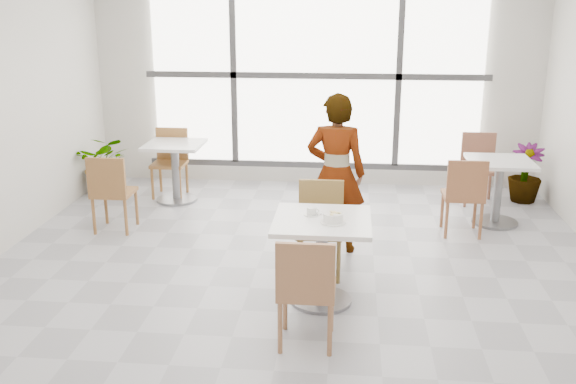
# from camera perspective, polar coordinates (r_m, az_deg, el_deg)

# --- Properties ---
(floor) EXTENTS (7.00, 7.00, 0.00)m
(floor) POSITION_cam_1_polar(r_m,az_deg,el_deg) (5.80, 0.29, -8.63)
(floor) COLOR #9E9EA5
(floor) RESTS_ON ground
(wall_back) EXTENTS (6.00, 0.00, 6.00)m
(wall_back) POSITION_cam_1_polar(r_m,az_deg,el_deg) (8.79, 2.46, 10.31)
(wall_back) COLOR silver
(wall_back) RESTS_ON ground
(wall_front) EXTENTS (6.00, 0.00, 6.00)m
(wall_front) POSITION_cam_1_polar(r_m,az_deg,el_deg) (2.04, -9.03, -12.51)
(wall_front) COLOR silver
(wall_front) RESTS_ON ground
(window) EXTENTS (4.60, 0.07, 2.52)m
(window) POSITION_cam_1_polar(r_m,az_deg,el_deg) (8.72, 2.44, 10.26)
(window) COLOR white
(window) RESTS_ON ground
(main_table) EXTENTS (0.80, 0.80, 0.75)m
(main_table) POSITION_cam_1_polar(r_m,az_deg,el_deg) (5.39, 3.02, -4.66)
(main_table) COLOR white
(main_table) RESTS_ON ground
(chair_near) EXTENTS (0.42, 0.42, 0.87)m
(chair_near) POSITION_cam_1_polar(r_m,az_deg,el_deg) (4.70, 1.61, -8.30)
(chair_near) COLOR #A26C47
(chair_near) RESTS_ON ground
(chair_far) EXTENTS (0.42, 0.42, 0.87)m
(chair_far) POSITION_cam_1_polar(r_m,az_deg,el_deg) (6.00, 2.88, -2.60)
(chair_far) COLOR olive
(chair_far) RESTS_ON ground
(oatmeal_bowl) EXTENTS (0.21, 0.21, 0.09)m
(oatmeal_bowl) POSITION_cam_1_polar(r_m,az_deg,el_deg) (5.21, 4.01, -2.29)
(oatmeal_bowl) COLOR white
(oatmeal_bowl) RESTS_ON main_table
(coffee_cup) EXTENTS (0.16, 0.13, 0.07)m
(coffee_cup) POSITION_cam_1_polar(r_m,az_deg,el_deg) (5.38, 2.12, -1.75)
(coffee_cup) COLOR white
(coffee_cup) RESTS_ON main_table
(person) EXTENTS (0.62, 0.43, 1.62)m
(person) POSITION_cam_1_polar(r_m,az_deg,el_deg) (6.45, 4.27, 1.64)
(person) COLOR black
(person) RESTS_ON ground
(bg_table_left) EXTENTS (0.70, 0.70, 0.75)m
(bg_table_left) POSITION_cam_1_polar(r_m,az_deg,el_deg) (8.25, -9.96, 2.49)
(bg_table_left) COLOR white
(bg_table_left) RESTS_ON ground
(bg_table_right) EXTENTS (0.70, 0.70, 0.75)m
(bg_table_right) POSITION_cam_1_polar(r_m,az_deg,el_deg) (7.67, 18.12, 0.79)
(bg_table_right) COLOR silver
(bg_table_right) RESTS_ON ground
(bg_chair_left_near) EXTENTS (0.42, 0.42, 0.87)m
(bg_chair_left_near) POSITION_cam_1_polar(r_m,az_deg,el_deg) (7.27, -15.41, 0.29)
(bg_chair_left_near) COLOR #916034
(bg_chair_left_near) RESTS_ON ground
(bg_chair_left_far) EXTENTS (0.42, 0.42, 0.87)m
(bg_chair_left_far) POSITION_cam_1_polar(r_m,az_deg,el_deg) (8.54, -10.36, 3.04)
(bg_chair_left_far) COLOR #9E6936
(bg_chair_left_far) RESTS_ON ground
(bg_chair_right_near) EXTENTS (0.42, 0.42, 0.87)m
(bg_chair_right_near) POSITION_cam_1_polar(r_m,az_deg,el_deg) (7.15, 15.34, 0.01)
(bg_chair_right_near) COLOR #935937
(bg_chair_right_near) RESTS_ON ground
(bg_chair_right_far) EXTENTS (0.42, 0.42, 0.87)m
(bg_chair_right_far) POSITION_cam_1_polar(r_m,az_deg,el_deg) (8.45, 16.53, 2.47)
(bg_chair_right_far) COLOR #8D5842
(bg_chair_right_far) RESTS_ON ground
(plant_left) EXTENTS (0.76, 0.67, 0.79)m
(plant_left) POSITION_cam_1_polar(r_m,az_deg,el_deg) (8.78, -15.85, 2.35)
(plant_left) COLOR #45743E
(plant_left) RESTS_ON ground
(plant_right) EXTENTS (0.53, 0.53, 0.74)m
(plant_right) POSITION_cam_1_polar(r_m,az_deg,el_deg) (8.67, 20.25, 1.59)
(plant_right) COLOR #46713F
(plant_right) RESTS_ON ground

